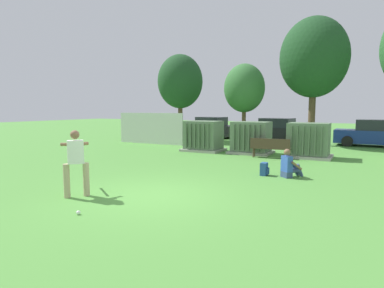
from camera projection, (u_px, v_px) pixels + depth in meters
name	position (u px, v px, depth m)	size (l,w,h in m)	color
ground_plane	(153.00, 196.00, 8.53)	(96.00, 96.00, 0.00)	#51933D
fence_panel	(150.00, 128.00, 21.09)	(4.80, 0.12, 2.00)	silver
transformer_west	(203.00, 136.00, 17.47)	(2.10, 1.70, 1.62)	#9E9B93
transformer_mid_west	(251.00, 138.00, 16.49)	(2.10, 1.70, 1.62)	#9E9B93
transformer_mid_east	(308.00, 141.00, 15.13)	(2.10, 1.70, 1.62)	#9E9B93
park_bench	(270.00, 147.00, 14.95)	(1.82, 0.51, 0.92)	#4C3828
batter	(76.00, 159.00, 8.40)	(1.38, 1.25, 1.74)	tan
sports_ball	(78.00, 213.00, 7.02)	(0.09, 0.09, 0.09)	white
seated_spectator	(289.00, 166.00, 10.82)	(0.72, 0.76, 0.96)	#384C75
backpack	(264.00, 169.00, 11.12)	(0.27, 0.32, 0.44)	#264C8C
tree_left	(180.00, 82.00, 22.85)	(3.18, 3.18, 6.07)	brown
tree_center_left	(244.00, 88.00, 22.23)	(2.79, 2.79, 5.33)	brown
tree_center_right	(314.00, 58.00, 19.70)	(4.08, 4.08, 7.80)	brown
parked_car_leftmost	(210.00, 128.00, 25.63)	(4.37, 2.29, 1.62)	black
parked_car_left_of_center	(275.00, 131.00, 22.50)	(4.40, 2.35, 1.62)	black
parked_car_right_of_center	(373.00, 134.00, 19.59)	(4.25, 2.03, 1.62)	navy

